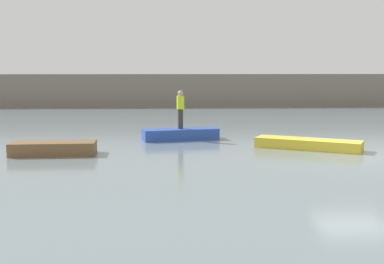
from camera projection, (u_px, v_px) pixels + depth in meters
ground_plane at (353, 156)px, 17.74m from camera, size 120.00×120.00×0.00m
embankment_wall at (252, 90)px, 40.16m from camera, size 80.00×1.20×2.54m
rowboat_brown at (53, 148)px, 18.05m from camera, size 3.01×1.29×0.46m
rowboat_blue at (181, 134)px, 21.74m from camera, size 3.34×1.64×0.47m
rowboat_yellow at (308, 144)px, 19.29m from camera, size 3.96×2.71×0.38m
person_hiviz_shirt at (180, 108)px, 21.59m from camera, size 0.32×0.32×1.63m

